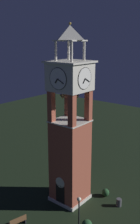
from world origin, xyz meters
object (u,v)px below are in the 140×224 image
Objects in this scene: clock_tower at (70,134)px; trash_bin at (119,202)px; lamp_post at (79,209)px; park_bench at (18,221)px.

clock_tower is 21.86× the size of trash_bin.
trash_bin is at bearing 24.39° from clock_tower.
clock_tower reaches higher than lamp_post.
lamp_post is (4.79, 2.64, 2.01)m from park_bench.
lamp_post reaches higher than park_bench.
clock_tower is at bearing 81.47° from park_bench.
park_bench is at bearing -98.53° from clock_tower.
clock_tower is 4.92× the size of lamp_post.
lamp_post is 4.44× the size of trash_bin.
park_bench is 5.83m from lamp_post.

